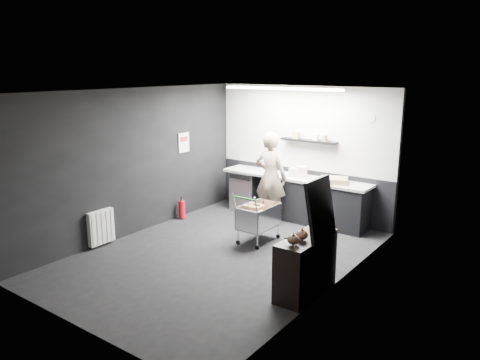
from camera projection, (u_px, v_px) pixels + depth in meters
The scene contains 22 objects.
floor at pixel (221, 255), 7.80m from camera, with size 5.50×5.50×0.00m, color black.
ceiling at pixel (219, 91), 7.17m from camera, with size 5.50×5.50×0.00m, color silver.
wall_back at pixel (303, 152), 9.65m from camera, with size 5.50×5.50×0.00m, color black.
wall_front at pixel (70, 221), 5.32m from camera, with size 5.50×5.50×0.00m, color black.
wall_left at pixel (135, 162), 8.63m from camera, with size 5.50×5.50×0.00m, color black.
wall_right at pixel (335, 196), 6.34m from camera, with size 5.50×5.50×0.00m, color black.
kitchen_wall_panel at pixel (303, 128), 9.51m from camera, with size 3.95×0.02×1.70m, color silver.
dado_panel at pixel (301, 192), 9.83m from camera, with size 3.95×0.02×1.00m, color black.
floating_shelf at pixel (309, 141), 9.37m from camera, with size 1.20×0.22×0.04m, color black.
wall_clock at pixel (370, 118), 8.63m from camera, with size 0.20×0.20×0.03m, color silver.
poster at pixel (184, 143), 9.59m from camera, with size 0.02×0.30×0.40m, color white.
poster_red_band at pixel (184, 139), 9.57m from camera, with size 0.01×0.22×0.10m, color red.
radiator at pixel (101, 227), 8.12m from camera, with size 0.10×0.50×0.60m, color silver.
ceiling_strip at pixel (282, 89), 8.63m from camera, with size 2.40×0.20×0.04m, color white.
prep_counter at pixel (299, 198), 9.52m from camera, with size 3.20×0.61×0.90m.
person at pixel (271, 178), 9.30m from camera, with size 0.67×0.44×1.84m, color beige.
shopping_cart at pixel (258, 218), 8.33m from camera, with size 0.50×0.83×0.91m.
sideboard at pixel (308, 257), 6.40m from camera, with size 0.47×1.09×1.64m.
fire_extinguisher at pixel (182, 209), 9.63m from camera, with size 0.14×0.14×0.45m.
cardboard_box at pixel (334, 180), 8.93m from camera, with size 0.52×0.39×0.10m, color #9B7B53.
pink_tub at pixel (301, 172), 9.37m from camera, with size 0.23×0.23×0.23m, color white.
white_container at pixel (294, 173), 9.41m from camera, with size 0.20×0.16×0.18m, color silver.
Camera 1 is at (4.55, -5.70, 3.05)m, focal length 35.00 mm.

